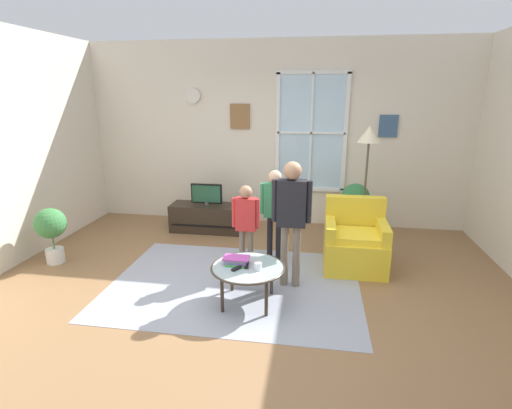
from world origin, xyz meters
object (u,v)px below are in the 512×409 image
at_px(book_stack, 236,260).
at_px(remote_near_cup, 247,265).
at_px(coffee_table, 248,269).
at_px(cup, 258,266).
at_px(floor_lamp, 368,147).
at_px(tv_stand, 208,218).
at_px(person_green_shirt, 275,206).
at_px(potted_plant_by_window, 355,205).
at_px(remote_near_books, 237,268).
at_px(potted_plant_corner, 51,228).
at_px(person_black_shirt, 292,210).
at_px(armchair, 355,243).
at_px(television, 207,194).
at_px(person_red_shirt, 246,219).

distance_m(book_stack, remote_near_cup, 0.13).
height_order(coffee_table, cup, cup).
bearing_deg(floor_lamp, tv_stand, 173.10).
distance_m(person_green_shirt, potted_plant_by_window, 1.61).
relative_size(book_stack, remote_near_books, 1.95).
xyz_separation_m(potted_plant_by_window, potted_plant_corner, (-3.97, -1.62, -0.02)).
bearing_deg(remote_near_cup, coffee_table, -32.82).
distance_m(tv_stand, potted_plant_corner, 2.25).
height_order(person_black_shirt, potted_plant_corner, person_black_shirt).
bearing_deg(cup, armchair, 46.78).
distance_m(remote_near_books, floor_lamp, 2.59).
relative_size(person_black_shirt, person_green_shirt, 1.19).
height_order(television, floor_lamp, floor_lamp).
height_order(person_black_shirt, potted_plant_by_window, person_black_shirt).
bearing_deg(television, cup, -61.86).
height_order(coffee_table, potted_plant_by_window, potted_plant_by_window).
distance_m(remote_near_cup, person_red_shirt, 0.76).
bearing_deg(armchair, potted_plant_by_window, 85.61).
xyz_separation_m(remote_near_books, person_green_shirt, (0.25, 1.17, 0.34)).
bearing_deg(remote_near_cup, floor_lamp, 52.78).
bearing_deg(remote_near_books, armchair, 42.15).
bearing_deg(floor_lamp, potted_plant_by_window, 100.58).
bearing_deg(book_stack, tv_stand, 113.84).
distance_m(coffee_table, remote_near_books, 0.13).
bearing_deg(remote_near_cup, tv_stand, 116.09).
bearing_deg(book_stack, remote_near_cup, -18.98).
relative_size(cup, floor_lamp, 0.05).
height_order(television, cup, television).
xyz_separation_m(person_green_shirt, floor_lamp, (1.20, 0.71, 0.68)).
height_order(cup, floor_lamp, floor_lamp).
relative_size(tv_stand, potted_plant_by_window, 1.39).
distance_m(television, potted_plant_by_window, 2.32).
distance_m(coffee_table, potted_plant_corner, 2.76).
distance_m(book_stack, cup, 0.27).
xyz_separation_m(armchair, potted_plant_corner, (-3.88, -0.49, 0.16)).
relative_size(armchair, book_stack, 3.18).
distance_m(remote_near_books, person_green_shirt, 1.25).
height_order(coffee_table, person_green_shirt, person_green_shirt).
xyz_separation_m(remote_near_books, potted_plant_by_window, (1.37, 2.30, 0.08)).
distance_m(person_black_shirt, potted_plant_by_window, 2.01).
distance_m(remote_near_books, person_red_shirt, 0.83).
bearing_deg(coffee_table, television, 116.34).
relative_size(remote_near_cup, person_black_shirt, 0.10).
bearing_deg(armchair, book_stack, -141.87).
height_order(remote_near_books, potted_plant_by_window, potted_plant_by_window).
distance_m(person_red_shirt, potted_plant_by_window, 2.09).
bearing_deg(remote_near_cup, person_green_shirt, 81.09).
bearing_deg(coffee_table, person_green_shirt, 81.90).
xyz_separation_m(armchair, person_red_shirt, (-1.34, -0.38, 0.37)).
relative_size(remote_near_books, floor_lamp, 0.08).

